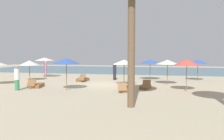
% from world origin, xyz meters
% --- Properties ---
extents(ground_plane, '(60.00, 60.00, 0.00)m').
position_xyz_m(ground_plane, '(0.00, 0.00, 0.00)').
color(ground_plane, '#BCAD8E').
extents(ocean_water, '(48.00, 16.00, 0.06)m').
position_xyz_m(ocean_water, '(0.00, 17.00, 0.03)').
color(ocean_water, slate).
rests_on(ocean_water, ground_plane).
extents(umbrella_0, '(1.85, 1.85, 2.16)m').
position_xyz_m(umbrella_0, '(1.63, -0.17, 1.96)').
color(umbrella_0, brown).
rests_on(umbrella_0, ground_plane).
extents(umbrella_1, '(2.02, 2.02, 1.99)m').
position_xyz_m(umbrella_1, '(-8.00, 1.37, 1.75)').
color(umbrella_1, brown).
rests_on(umbrella_1, ground_plane).
extents(umbrella_2, '(2.00, 2.00, 2.13)m').
position_xyz_m(umbrella_2, '(5.18, 1.12, 1.94)').
color(umbrella_2, olive).
rests_on(umbrella_2, ground_plane).
extents(umbrella_3, '(1.95, 1.95, 2.33)m').
position_xyz_m(umbrella_3, '(-2.09, -3.38, 2.12)').
color(umbrella_3, brown).
rests_on(umbrella_3, ground_plane).
extents(umbrella_4, '(2.15, 2.15, 2.21)m').
position_xyz_m(umbrella_4, '(-7.97, 4.29, 2.05)').
color(umbrella_4, brown).
rests_on(umbrella_4, ground_plane).
extents(umbrella_6, '(1.85, 1.85, 2.27)m').
position_xyz_m(umbrella_6, '(6.33, -2.08, 2.05)').
color(umbrella_6, olive).
rests_on(umbrella_6, ground_plane).
extents(umbrella_7, '(1.88, 1.88, 2.06)m').
position_xyz_m(umbrella_7, '(8.25, 4.60, 1.87)').
color(umbrella_7, brown).
rests_on(umbrella_7, ground_plane).
extents(umbrella_8, '(2.18, 2.18, 2.04)m').
position_xyz_m(umbrella_8, '(3.63, 4.34, 1.85)').
color(umbrella_8, brown).
rests_on(umbrella_8, ground_plane).
extents(lounger_0, '(0.99, 1.75, 0.72)m').
position_xyz_m(lounger_0, '(-2.68, 1.85, 0.18)').
color(lounger_0, brown).
rests_on(lounger_0, ground_plane).
extents(lounger_1, '(0.85, 1.71, 0.74)m').
position_xyz_m(lounger_1, '(3.46, -1.46, 0.17)').
color(lounger_1, brown).
rests_on(lounger_1, ground_plane).
extents(lounger_2, '(0.94, 1.78, 0.68)m').
position_xyz_m(lounger_2, '(-4.92, -2.50, 0.17)').
color(lounger_2, brown).
rests_on(lounger_2, ground_plane).
extents(lounger_3, '(0.95, 1.78, 0.68)m').
position_xyz_m(lounger_3, '(2.16, -3.04, 0.18)').
color(lounger_3, olive).
rests_on(lounger_3, ground_plane).
extents(person_0, '(0.42, 0.42, 1.69)m').
position_xyz_m(person_0, '(0.14, 3.52, 0.85)').
color(person_0, '#26262D').
rests_on(person_0, ground_plane).
extents(person_1, '(0.37, 0.37, 1.74)m').
position_xyz_m(person_1, '(-9.16, 6.73, 0.88)').
color(person_1, '#D17299').
rests_on(person_1, ground_plane).
extents(person_2, '(0.40, 0.40, 1.77)m').
position_xyz_m(person_2, '(-5.61, -4.06, 0.89)').
color(person_2, '#338C59').
rests_on(person_2, ground_plane).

